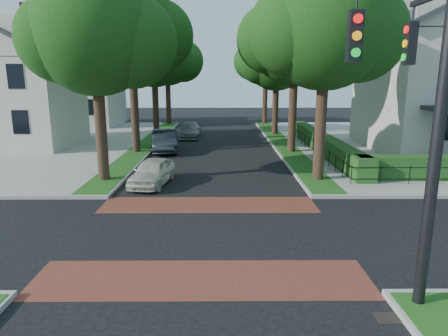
{
  "coord_description": "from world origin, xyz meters",
  "views": [
    {
      "loc": [
        0.53,
        -12.92,
        5.24
      ],
      "look_at": [
        0.64,
        3.19,
        1.6
      ],
      "focal_mm": 32.0,
      "sensor_mm": 36.0,
      "label": 1
    }
  ],
  "objects_px": {
    "traffic_signal": "(427,104)",
    "parked_car_rear": "(190,130)",
    "parked_car_front": "(152,172)",
    "parked_car_middle": "(165,141)"
  },
  "relations": [
    {
      "from": "parked_car_front",
      "to": "parked_car_middle",
      "type": "distance_m",
      "value": 9.34
    },
    {
      "from": "traffic_signal",
      "to": "parked_car_middle",
      "type": "distance_m",
      "value": 22.27
    },
    {
      "from": "traffic_signal",
      "to": "parked_car_middle",
      "type": "height_order",
      "value": "traffic_signal"
    },
    {
      "from": "parked_car_front",
      "to": "parked_car_rear",
      "type": "distance_m",
      "value": 16.22
    },
    {
      "from": "parked_car_front",
      "to": "parked_car_rear",
      "type": "bearing_deg",
      "value": 96.44
    },
    {
      "from": "traffic_signal",
      "to": "parked_car_rear",
      "type": "height_order",
      "value": "traffic_signal"
    },
    {
      "from": "parked_car_front",
      "to": "parked_car_middle",
      "type": "height_order",
      "value": "parked_car_middle"
    },
    {
      "from": "traffic_signal",
      "to": "parked_car_front",
      "type": "relative_size",
      "value": 2.06
    },
    {
      "from": "traffic_signal",
      "to": "parked_car_front",
      "type": "height_order",
      "value": "traffic_signal"
    },
    {
      "from": "parked_car_rear",
      "to": "parked_car_front",
      "type": "bearing_deg",
      "value": -92.81
    }
  ]
}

